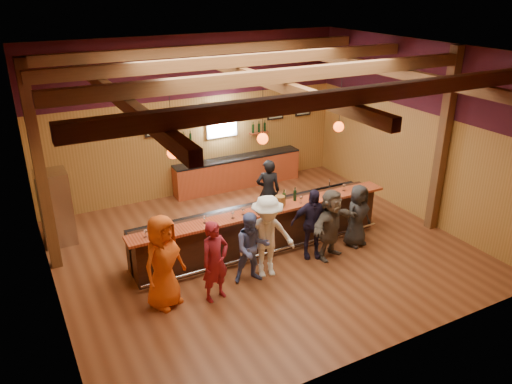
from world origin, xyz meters
TOP-DOWN VIEW (x-y plane):
  - room at (0.00, 0.06)m, footprint 9.04×9.00m
  - bar_counter at (0.02, 0.15)m, footprint 6.30×1.07m
  - back_bar_cabinet at (1.20, 3.72)m, footprint 4.00×0.52m
  - window at (0.80, 3.95)m, footprint 0.95×0.09m
  - framed_pictures at (1.67, 3.94)m, footprint 5.35×0.05m
  - wine_shelves at (0.80, 3.88)m, footprint 3.00×0.18m
  - pendant_lights at (0.00, 0.00)m, footprint 4.24×0.24m
  - stainless_fridge at (-4.10, 2.60)m, footprint 0.70×0.70m
  - customer_orange at (-2.66, -0.99)m, footprint 1.09×0.95m
  - customer_redvest at (-1.72, -1.26)m, footprint 0.69×0.53m
  - customer_denim at (-0.80, -1.04)m, footprint 0.86×0.74m
  - customer_white at (-0.43, -0.99)m, footprint 1.30×0.91m
  - customer_navy at (0.84, -0.78)m, footprint 1.04×0.73m
  - customer_brown at (1.20, -1.00)m, footprint 1.60×0.94m
  - customer_dark at (2.09, -0.82)m, footprint 0.82×0.61m
  - bartender at (0.85, 1.24)m, footprint 0.72×0.60m
  - ice_bucket at (0.35, -0.19)m, footprint 0.23×0.23m
  - bottle_a at (0.49, -0.12)m, footprint 0.08×0.08m
  - bottle_b at (0.82, -0.07)m, footprint 0.07×0.07m
  - glass_a at (-2.74, -0.20)m, footprint 0.08×0.08m
  - glass_b at (-2.24, -0.26)m, footprint 0.07×0.07m
  - glass_c at (-1.47, -0.17)m, footprint 0.08×0.08m
  - glass_d at (-0.85, -0.24)m, footprint 0.08×0.08m
  - glass_e at (-0.58, -0.18)m, footprint 0.08×0.08m
  - glass_f at (0.86, -0.27)m, footprint 0.08×0.08m
  - glass_g at (1.20, -0.17)m, footprint 0.09×0.09m
  - glass_h at (2.18, -0.13)m, footprint 0.08×0.08m

SIDE VIEW (x-z plane):
  - back_bar_cabinet at x=1.20m, z-range 0.00..0.95m
  - bar_counter at x=0.02m, z-range -0.03..1.08m
  - customer_dark at x=2.09m, z-range 0.00..1.52m
  - customer_denim at x=-0.80m, z-range 0.00..1.55m
  - customer_brown at x=1.20m, z-range 0.00..1.64m
  - customer_navy at x=0.84m, z-range 0.00..1.64m
  - customer_redvest at x=-1.72m, z-range 0.00..1.67m
  - bartender at x=0.85m, z-range 0.00..1.69m
  - stainless_fridge at x=-4.10m, z-range 0.00..1.80m
  - customer_white at x=-0.43m, z-range 0.00..1.83m
  - customer_orange at x=-2.66m, z-range 0.00..1.89m
  - glass_b at x=-2.24m, z-range 1.15..1.31m
  - glass_a at x=-2.74m, z-range 1.15..1.32m
  - ice_bucket at x=0.35m, z-range 1.11..1.36m
  - glass_h at x=2.18m, z-range 1.15..1.33m
  - glass_c at x=-1.47m, z-range 1.15..1.33m
  - glass_d at x=-0.85m, z-range 1.15..1.33m
  - bottle_b at x=0.82m, z-range 1.07..1.41m
  - glass_e at x=-0.58m, z-range 1.15..1.33m
  - glass_f at x=0.86m, z-range 1.15..1.34m
  - glass_g at x=1.20m, z-range 1.15..1.35m
  - bottle_a at x=0.49m, z-range 1.07..1.43m
  - wine_shelves at x=0.80m, z-range 1.47..1.77m
  - window at x=0.80m, z-range 1.57..2.52m
  - framed_pictures at x=1.67m, z-range 1.88..2.33m
  - pendant_lights at x=0.00m, z-range 2.02..3.39m
  - room at x=0.00m, z-range 0.95..5.47m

